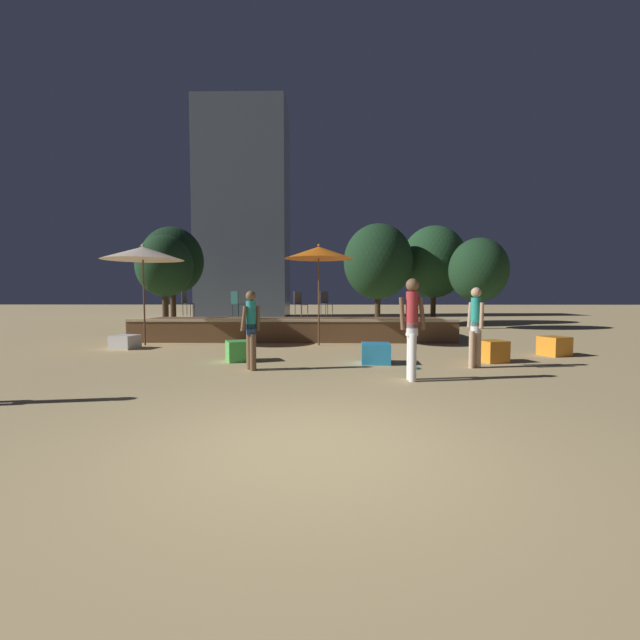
% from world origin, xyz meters
% --- Properties ---
extents(ground_plane, '(120.00, 120.00, 0.00)m').
position_xyz_m(ground_plane, '(0.00, 0.00, 0.00)').
color(ground_plane, tan).
extents(wooden_deck, '(10.63, 3.08, 0.76)m').
position_xyz_m(wooden_deck, '(-0.96, 10.78, 0.34)').
color(wooden_deck, brown).
rests_on(wooden_deck, ground).
extents(patio_umbrella_0, '(2.40, 2.40, 3.07)m').
position_xyz_m(patio_umbrella_0, '(-5.40, 8.63, 2.79)').
color(patio_umbrella_0, brown).
rests_on(patio_umbrella_0, ground).
extents(patio_umbrella_1, '(2.09, 2.09, 3.07)m').
position_xyz_m(patio_umbrella_1, '(-0.09, 8.71, 2.80)').
color(patio_umbrella_1, brown).
rests_on(patio_umbrella_1, ground).
extents(cube_seat_0, '(0.67, 0.67, 0.49)m').
position_xyz_m(cube_seat_0, '(3.98, 5.57, 0.25)').
color(cube_seat_0, orange).
rests_on(cube_seat_0, ground).
extents(cube_seat_1, '(0.77, 0.77, 0.48)m').
position_xyz_m(cube_seat_1, '(5.95, 6.63, 0.24)').
color(cube_seat_1, orange).
rests_on(cube_seat_1, ground).
extents(cube_seat_2, '(0.75, 0.75, 0.39)m').
position_xyz_m(cube_seat_2, '(-5.63, 7.83, 0.19)').
color(cube_seat_2, white).
rests_on(cube_seat_2, ground).
extents(cube_seat_3, '(0.68, 0.68, 0.46)m').
position_xyz_m(cube_seat_3, '(1.26, 5.31, 0.23)').
color(cube_seat_3, '#2D9EDB').
rests_on(cube_seat_3, ground).
extents(cube_seat_4, '(0.73, 0.73, 0.47)m').
position_xyz_m(cube_seat_4, '(-1.88, 5.60, 0.24)').
color(cube_seat_4, '#4CC651').
rests_on(cube_seat_4, ground).
extents(person_1, '(0.28, 0.43, 1.70)m').
position_xyz_m(person_1, '(3.30, 4.77, 0.92)').
color(person_1, tan).
rests_on(person_1, ground).
extents(person_2, '(0.40, 0.32, 1.63)m').
position_xyz_m(person_2, '(-1.39, 4.42, 0.86)').
color(person_2, brown).
rests_on(person_2, ground).
extents(person_3, '(0.50, 0.31, 1.84)m').
position_xyz_m(person_3, '(1.69, 3.40, 1.02)').
color(person_3, white).
rests_on(person_3, ground).
extents(bistro_chair_0, '(0.48, 0.48, 0.90)m').
position_xyz_m(bistro_chair_0, '(-3.08, 10.95, 1.31)').
color(bistro_chair_0, '#1E4C47').
rests_on(bistro_chair_0, wooden_deck).
extents(bistro_chair_1, '(0.48, 0.48, 0.90)m').
position_xyz_m(bistro_chair_1, '(-0.77, 10.09, 1.31)').
color(bistro_chair_1, '#47474C').
rests_on(bistro_chair_1, wooden_deck).
extents(bistro_chair_2, '(0.41, 0.41, 0.90)m').
position_xyz_m(bistro_chair_2, '(-5.03, 11.40, 1.31)').
color(bistro_chair_2, '#47474C').
rests_on(bistro_chair_2, wooden_deck).
extents(bistro_chair_3, '(0.47, 0.48, 0.90)m').
position_xyz_m(bistro_chair_3, '(0.10, 11.43, 1.31)').
color(bistro_chair_3, '#47474C').
rests_on(bistro_chair_3, wooden_deck).
extents(frisbee_disc, '(0.26, 0.26, 0.03)m').
position_xyz_m(frisbee_disc, '(1.97, 4.64, 0.02)').
color(frisbee_disc, '#33B2D8').
rests_on(frisbee_disc, ground).
extents(background_tree_0, '(3.51, 3.51, 5.22)m').
position_xyz_m(background_tree_0, '(5.90, 18.95, 3.29)').
color(background_tree_0, '#3D2B1C').
rests_on(background_tree_0, ground).
extents(background_tree_1, '(2.62, 2.62, 4.09)m').
position_xyz_m(background_tree_1, '(6.98, 15.18, 2.64)').
color(background_tree_1, '#3D2B1C').
rests_on(background_tree_1, ground).
extents(background_tree_2, '(3.09, 3.09, 4.95)m').
position_xyz_m(background_tree_2, '(-7.68, 17.37, 3.24)').
color(background_tree_2, '#3D2B1C').
rests_on(background_tree_2, ground).
extents(background_tree_3, '(3.42, 3.42, 5.07)m').
position_xyz_m(background_tree_3, '(2.71, 17.29, 3.18)').
color(background_tree_3, '#3D2B1C').
rests_on(background_tree_3, ground).
extents(background_tree_4, '(2.59, 2.59, 4.30)m').
position_xyz_m(background_tree_4, '(-7.38, 15.55, 2.86)').
color(background_tree_4, '#3D2B1C').
rests_on(background_tree_4, ground).
extents(distant_building, '(6.03, 3.91, 14.38)m').
position_xyz_m(distant_building, '(-5.60, 25.40, 7.19)').
color(distant_building, '#4C5666').
rests_on(distant_building, ground).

